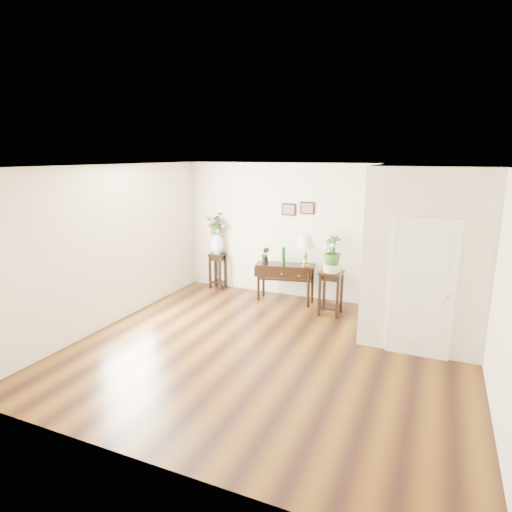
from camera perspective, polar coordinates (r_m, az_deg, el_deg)
The scene contains 21 objects.
floor at distance 6.76m, azimuth 1.66°, elevation -12.60°, with size 6.00×5.50×0.02m, color #5C390F.
ceiling at distance 6.08m, azimuth 1.85°, elevation 11.85°, with size 6.00×5.50×0.02m, color white.
wall_back at distance 8.83m, azimuth 8.36°, elevation 3.06°, with size 6.00×0.02×2.80m, color silver.
wall_front at distance 3.98m, azimuth -13.25°, elevation -10.08°, with size 6.00×0.02×2.80m, color silver.
wall_left at distance 7.86m, azimuth -19.03°, elevation 1.19°, with size 0.02×5.50×2.80m, color silver.
wall_right at distance 5.92m, azimuth 29.94°, elevation -3.76°, with size 0.02×5.50×2.80m, color silver.
partition at distance 7.59m, azimuth 21.83°, elevation 0.54°, with size 1.80×1.95×2.80m, color silver.
door at distance 6.71m, azimuth 21.27°, elevation -4.11°, with size 0.90×0.05×2.10m, color white.
art_print_left at distance 8.94m, azimuth 4.38°, elevation 6.20°, with size 0.30×0.02×0.25m, color black.
art_print_right at distance 8.81m, azimuth 6.86°, elevation 6.37°, with size 0.30×0.02×0.25m, color black.
wall_ornament at distance 7.68m, azimuth 15.25°, elevation 6.10°, with size 0.51×0.51×0.07m, color #D28945.
console_table at distance 8.78m, azimuth 3.90°, elevation -3.62°, with size 1.19×0.40×0.79m, color black.
table_lamp at distance 8.47m, azimuth 6.63°, elevation 0.90°, with size 0.37×0.37×0.65m, color tan.
green_vase at distance 8.65m, azimuth 3.69°, elevation 0.00°, with size 0.07×0.07×0.35m, color #083911.
potted_plant at distance 8.79m, azimuth 1.24°, elevation 0.14°, with size 0.17×0.14×0.31m, color #234D1A.
plant_stand_a at distance 9.72m, azimuth -5.14°, elevation -1.95°, with size 0.31×0.31×0.80m, color black.
porcelain_vase at distance 9.57m, azimuth -5.21°, elevation 1.68°, with size 0.29×0.29×0.50m, color white, non-canonical shape.
lily_arrangement at distance 9.49m, azimuth -5.27°, elevation 4.19°, with size 0.45×0.39×0.50m, color #234D1A.
plant_stand_b at distance 8.20m, azimuth 9.94°, elevation -4.88°, with size 0.40×0.40×0.84m, color black.
ceramic_bowl at distance 8.06m, azimuth 10.08°, elevation -1.50°, with size 0.32×0.32×0.14m, color beige.
narcissus at distance 7.98m, azimuth 10.17°, elevation 0.69°, with size 0.31×0.31×0.55m, color #234D1A.
Camera 1 is at (2.23, -5.65, 2.96)m, focal length 30.00 mm.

